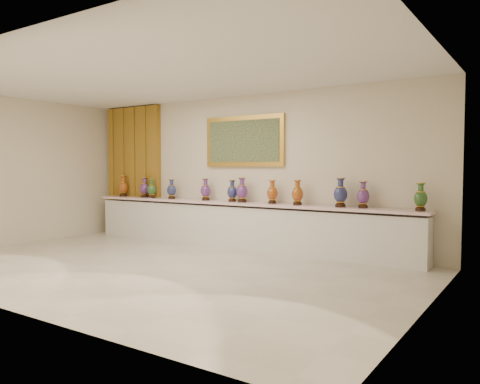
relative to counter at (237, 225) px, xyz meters
The scene contains 16 objects.
ground 2.31m from the counter, 90.00° to the right, with size 8.00×8.00×0.00m, color beige.
room 2.80m from the counter, behind, with size 8.00×8.00×8.00m.
counter is the anchor object (origin of this frame).
vase_0 3.28m from the counter, behind, with size 0.29×0.29×0.49m.
vase_1 2.62m from the counter, behind, with size 0.27×0.27×0.45m.
vase_2 2.34m from the counter, behind, with size 0.21×0.21×0.43m.
vase_3 1.81m from the counter, behind, with size 0.25×0.25×0.43m.
vase_4 1.03m from the counter, behind, with size 0.24×0.24×0.45m.
vase_5 0.67m from the counter, behind, with size 0.24×0.24×0.43m.
vase_6 0.69m from the counter, ahead, with size 0.27×0.27×0.48m.
vase_7 1.03m from the counter, ahead, with size 0.25×0.25×0.44m.
vase_8 1.49m from the counter, ahead, with size 0.28×0.28×0.45m.
vase_9 2.25m from the counter, ahead, with size 0.29×0.29×0.50m.
vase_10 2.61m from the counter, ahead, with size 0.27×0.27×0.45m.
vase_11 3.51m from the counter, ahead, with size 0.23×0.23×0.44m.
label_card 2.30m from the counter, behind, with size 0.10×0.06×0.00m, color white.
Camera 1 is at (5.10, -5.32, 1.57)m, focal length 35.00 mm.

